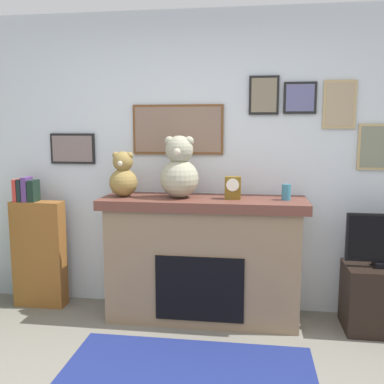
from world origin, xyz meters
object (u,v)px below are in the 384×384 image
Objects in this scene: candle_jar at (286,192)px; teddy_bear_tan at (123,176)px; fireplace at (203,258)px; mantel_clock at (233,188)px; teddy_bear_cream at (179,170)px; bookshelf at (38,250)px.

candle_jar is 1.35m from teddy_bear_tan.
fireplace is 13.09× the size of candle_jar.
mantel_clock is 0.36× the size of teddy_bear_cream.
teddy_bear_cream is at bearing -174.65° from fireplace.
mantel_clock is at bearing -0.10° from teddy_bear_cream.
teddy_bear_tan is (-0.67, -0.02, 0.68)m from fireplace.
teddy_bear_cream is at bearing -179.96° from candle_jar.
teddy_bear_cream reaches higher than teddy_bear_tan.
candle_jar is at bearing 0.02° from teddy_bear_tan.
candle_jar reaches higher than fireplace.
teddy_bear_tan reaches higher than mantel_clock.
mantel_clock is at bearing -179.81° from candle_jar.
teddy_bear_tan reaches higher than fireplace.
mantel_clock reaches higher than bookshelf.
mantel_clock reaches higher than candle_jar.
teddy_bear_cream is (-0.87, -0.00, 0.17)m from candle_jar.
bookshelf is (-1.50, 0.05, -0.01)m from fireplace.
bookshelf is 2.25m from candle_jar.
fireplace is 1.50m from bookshelf.
bookshelf is at bearing 177.68° from mantel_clock.
candle_jar is 0.34× the size of teddy_bear_tan.
mantel_clock reaches higher than fireplace.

